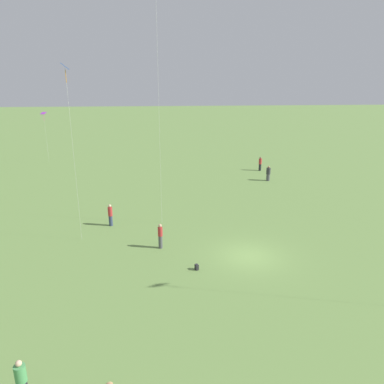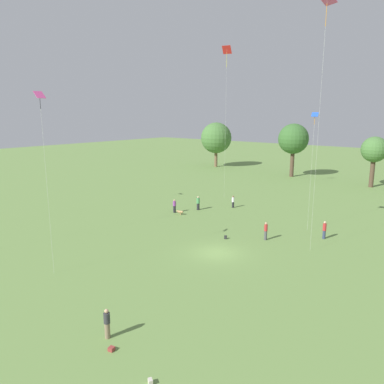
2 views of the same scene
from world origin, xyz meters
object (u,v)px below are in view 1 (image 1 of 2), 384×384
person_5 (160,236)px  person_6 (260,164)px  person_1 (22,381)px  person_8 (110,215)px  picnic_bag_2 (197,267)px  kite_3 (44,115)px  person_2 (268,173)px  kite_2 (66,80)px

person_5 → person_6: size_ratio=1.03×
person_6 → person_5: bearing=3.1°
person_1 → person_8: 17.09m
picnic_bag_2 → kite_3: bearing=29.8°
person_2 → person_8: size_ratio=0.95×
person_6 → person_8: bearing=-11.0°
kite_3 → picnic_bag_2: 36.96m
kite_3 → picnic_bag_2: bearing=3.8°
person_6 → person_8: (-16.82, 16.57, 0.03)m
person_2 → person_6: size_ratio=0.98×
person_1 → kite_3: (40.98, 10.71, 5.50)m
person_6 → kite_3: bearing=-70.5°
person_1 → kite_3: bearing=-4.8°
picnic_bag_2 → person_5: bearing=35.2°
person_5 → picnic_bag_2: bearing=-58.3°
kite_2 → picnic_bag_2: (-5.19, -8.23, -11.29)m
person_6 → kite_2: (-19.31, 18.42, 10.58)m
person_8 → picnic_bag_2: size_ratio=5.06×
person_1 → kite_3: size_ratio=0.27×
person_8 → picnic_bag_2: bearing=149.1°
kite_3 → person_6: bearing=49.9°
person_2 → kite_3: 30.97m
person_6 → kite_3: size_ratio=0.26×
person_6 → kite_2: size_ratio=0.14×
person_1 → person_2: size_ratio=1.05×
person_5 → person_6: bearing=56.0°
person_1 → kite_3: kite_3 is taller
person_6 → picnic_bag_2: size_ratio=4.93×
kite_3 → kite_2: bearing=-5.5°
person_2 → person_6: person_6 is taller
person_8 → person_6: bearing=-115.2°
person_6 → kite_3: kite_3 is taller
kite_3 → person_5: bearing=3.1°
person_1 → person_8: person_8 is taller
kite_2 → person_6: bearing=-12.0°
person_5 → person_6: 24.63m
kite_2 → picnic_bag_2: size_ratio=34.77×
person_1 → kite_2: 18.02m
person_1 → kite_2: size_ratio=0.15×
person_1 → picnic_bag_2: (9.39, -7.42, -0.72)m
person_2 → kite_3: bearing=71.3°
person_1 → picnic_bag_2: size_ratio=5.05×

